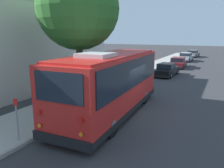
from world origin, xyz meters
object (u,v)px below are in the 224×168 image
at_px(parked_sedan_maroon, 178,63).
at_px(street_tree, 79,3).
at_px(parked_sedan_black, 166,70).
at_px(parked_sedan_silver, 186,57).
at_px(shuttle_bus, 111,81).
at_px(sign_post_near, 17,119).
at_px(sign_post_far, 55,108).
at_px(parked_sedan_gray, 193,54).

relative_size(parked_sedan_maroon, street_tree, 0.57).
bearing_deg(parked_sedan_black, street_tree, 171.90).
distance_m(parked_sedan_maroon, parked_sedan_silver, 7.61).
height_order(shuttle_bus, parked_sedan_silver, shuttle_bus).
relative_size(shuttle_bus, parked_sedan_black, 1.98).
distance_m(street_tree, sign_post_near, 7.14).
bearing_deg(parked_sedan_silver, sign_post_far, -179.51).
height_order(parked_sedan_black, parked_sedan_silver, parked_sedan_silver).
height_order(parked_sedan_silver, sign_post_near, sign_post_near).
bearing_deg(shuttle_bus, sign_post_near, 156.89).
bearing_deg(street_tree, parked_sedan_silver, -4.38).
bearing_deg(parked_sedan_maroon, street_tree, 170.87).
bearing_deg(street_tree, parked_sedan_black, -11.00).
xyz_separation_m(parked_sedan_maroon, sign_post_far, (-21.29, 1.47, 0.21)).
xyz_separation_m(parked_sedan_gray, sign_post_far, (-36.40, 1.41, 0.21)).
distance_m(parked_sedan_maroon, sign_post_far, 21.34).
height_order(shuttle_bus, sign_post_near, shuttle_bus).
bearing_deg(sign_post_far, street_tree, 12.80).
bearing_deg(parked_sedan_silver, sign_post_near, -179.34).
height_order(parked_sedan_maroon, sign_post_near, sign_post_near).
relative_size(parked_sedan_maroon, parked_sedan_gray, 1.02).
bearing_deg(parked_sedan_maroon, sign_post_far, 173.79).
bearing_deg(parked_sedan_silver, parked_sedan_black, -175.78).
relative_size(parked_sedan_black, sign_post_far, 3.37).
bearing_deg(sign_post_near, parked_sedan_maroon, -3.60).
relative_size(parked_sedan_black, parked_sedan_maroon, 0.93).
distance_m(parked_sedan_black, sign_post_far, 14.93).
xyz_separation_m(street_tree, sign_post_near, (-5.24, -0.72, -4.79)).
xyz_separation_m(parked_sedan_black, parked_sedan_gray, (21.55, 0.15, 0.00)).
distance_m(shuttle_bus, parked_sedan_maroon, 18.95).
xyz_separation_m(parked_sedan_silver, sign_post_near, (-30.99, 1.26, 0.38)).
bearing_deg(parked_sedan_black, parked_sedan_silver, 4.13).
distance_m(parked_sedan_black, sign_post_near, 17.02).
bearing_deg(shuttle_bus, parked_sedan_gray, -2.51).
xyz_separation_m(parked_sedan_maroon, sign_post_near, (-23.38, 1.47, 0.41)).
bearing_deg(parked_sedan_gray, parked_sedan_black, -175.16).
bearing_deg(parked_sedan_gray, sign_post_near, -177.65).
distance_m(parked_sedan_silver, sign_post_far, 28.92).
relative_size(shuttle_bus, street_tree, 1.05).
relative_size(parked_sedan_black, parked_sedan_silver, 0.96).
bearing_deg(parked_sedan_silver, parked_sedan_maroon, -175.40).
distance_m(parked_sedan_gray, street_tree, 33.72).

